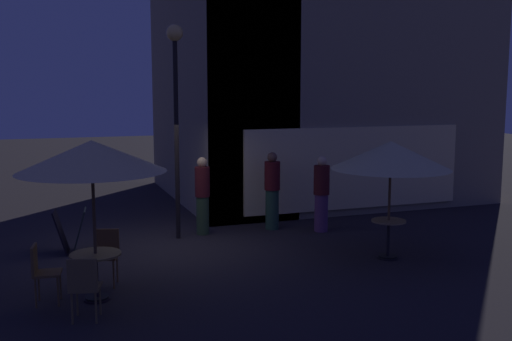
{
  "coord_description": "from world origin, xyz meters",
  "views": [
    {
      "loc": [
        -2.37,
        -11.74,
        3.25
      ],
      "look_at": [
        1.77,
        -0.29,
        1.57
      ],
      "focal_mm": 41.39,
      "sensor_mm": 36.0,
      "label": 1
    }
  ],
  "objects": [
    {
      "name": "cafe_chair_2",
      "position": [
        -2.5,
        -2.5,
        0.56
      ],
      "size": [
        0.45,
        0.45,
        0.92
      ],
      "rotation": [
        0.0,
        0.0,
        -0.13
      ],
      "color": "brown",
      "rests_on": "ground"
    },
    {
      "name": "patio_umbrella_0",
      "position": [
        -1.7,
        -2.61,
        2.24
      ],
      "size": [
        2.24,
        2.24,
        2.49
      ],
      "color": "black",
      "rests_on": "ground"
    },
    {
      "name": "ground_plane",
      "position": [
        0.0,
        0.0,
        0.0
      ],
      "size": [
        60.0,
        60.0,
        0.0
      ],
      "primitive_type": "plane",
      "color": "black"
    },
    {
      "name": "street_lamp_near_corner",
      "position": [
        0.32,
        0.75,
        3.3
      ],
      "size": [
        0.35,
        0.35,
        4.6
      ],
      "color": "black",
      "rests_on": "ground"
    },
    {
      "name": "cafe_table_0",
      "position": [
        -1.7,
        -2.61,
        0.56
      ],
      "size": [
        0.78,
        0.78,
        0.75
      ],
      "color": "black",
      "rests_on": "ground"
    },
    {
      "name": "cafe_building",
      "position": [
        4.15,
        3.8,
        4.32
      ],
      "size": [
        8.68,
        7.31,
        8.65
      ],
      "color": "gray",
      "rests_on": "ground"
    },
    {
      "name": "patron_standing_2",
      "position": [
        2.58,
        0.85,
        0.91
      ],
      "size": [
        0.37,
        0.37,
        1.81
      ],
      "rotation": [
        0.0,
        0.0,
        3.48
      ],
      "color": "#264432",
      "rests_on": "ground"
    },
    {
      "name": "patron_standing_1",
      "position": [
        3.56,
        0.26,
        0.88
      ],
      "size": [
        0.36,
        0.36,
        1.75
      ],
      "rotation": [
        0.0,
        0.0,
        3.62
      ],
      "color": "#5C3564",
      "rests_on": "ground"
    },
    {
      "name": "cafe_chair_1",
      "position": [
        -1.48,
        -1.87,
        0.57
      ],
      "size": [
        0.53,
        0.53,
        0.92
      ],
      "rotation": [
        0.0,
        0.0,
        -1.86
      ],
      "color": "brown",
      "rests_on": "ground"
    },
    {
      "name": "cafe_chair_0",
      "position": [
        -1.93,
        -3.45,
        0.57
      ],
      "size": [
        0.5,
        0.5,
        0.94
      ],
      "rotation": [
        0.0,
        0.0,
        1.3
      ],
      "color": "brown",
      "rests_on": "ground"
    },
    {
      "name": "patio_umbrella_1",
      "position": [
        3.8,
        -2.18,
        2.01
      ],
      "size": [
        2.27,
        2.27,
        2.28
      ],
      "color": "black",
      "rests_on": "ground"
    },
    {
      "name": "cafe_table_1",
      "position": [
        3.8,
        -2.18,
        0.52
      ],
      "size": [
        0.66,
        0.66,
        0.76
      ],
      "color": "black",
      "rests_on": "ground"
    },
    {
      "name": "menu_sandwich_board",
      "position": [
        -1.96,
        0.32,
        0.45
      ],
      "size": [
        0.69,
        0.62,
        0.87
      ],
      "rotation": [
        0.0,
        0.0,
        -0.11
      ],
      "color": "#1F2625",
      "rests_on": "ground"
    },
    {
      "name": "patron_standing_0",
      "position": [
        0.93,
        0.92,
        0.89
      ],
      "size": [
        0.34,
        0.34,
        1.75
      ],
      "rotation": [
        0.0,
        0.0,
        1.01
      ],
      "color": "#31472A",
      "rests_on": "ground"
    }
  ]
}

